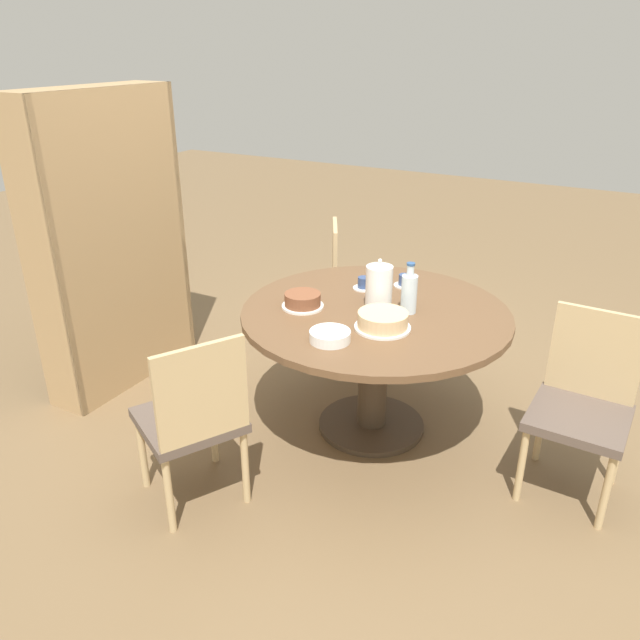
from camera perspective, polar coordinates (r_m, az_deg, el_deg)
name	(u,v)px	position (r m, az deg, el deg)	size (l,w,h in m)	color
ground_plane	(371,426)	(3.53, 4.69, -9.67)	(14.00, 14.00, 0.00)	brown
dining_table	(375,336)	(3.25, 5.02, -1.48)	(1.37, 1.37, 0.70)	#473828
chair_a	(354,283)	(4.24, 3.15, 3.39)	(0.57, 0.57, 0.86)	tan
chair_b	(193,417)	(2.81, -11.51, -8.71)	(0.57, 0.57, 0.86)	tan
chair_c	(583,402)	(3.10, 22.92, -6.95)	(0.44, 0.44, 0.86)	tan
bookshelf	(114,253)	(3.88, -18.33, 5.87)	(1.00, 0.28, 1.74)	tan
coffee_pot	(378,286)	(3.17, 5.33, 3.12)	(0.14, 0.14, 0.27)	white
water_bottle	(409,292)	(3.15, 8.15, 2.51)	(0.08, 0.08, 0.26)	silver
cake_main	(383,321)	(2.98, 5.76, -0.08)	(0.27, 0.27, 0.08)	white
cake_second	(303,301)	(3.20, -1.60, 1.78)	(0.22, 0.22, 0.08)	white
cup_a	(405,282)	(3.51, 7.79, 3.50)	(0.12, 0.12, 0.07)	silver
cup_b	(363,284)	(3.45, 4.00, 3.29)	(0.12, 0.12, 0.07)	silver
plate_stack	(330,336)	(2.85, 0.92, -1.47)	(0.19, 0.19, 0.05)	white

